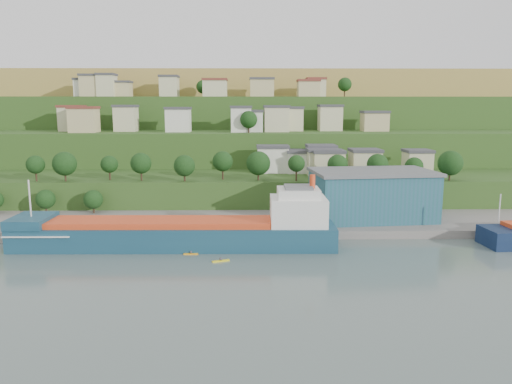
{
  "coord_description": "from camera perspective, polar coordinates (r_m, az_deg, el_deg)",
  "views": [
    {
      "loc": [
        8.38,
        -99.49,
        31.32
      ],
      "look_at": [
        10.18,
        15.0,
        11.54
      ],
      "focal_mm": 35.0,
      "sensor_mm": 36.0,
      "label": 1
    }
  ],
  "objects": [
    {
      "name": "kayak_yellow",
      "position": [
        102.87,
        -4.05,
        -7.79
      ],
      "size": [
        3.6,
        1.82,
        0.9
      ],
      "rotation": [
        0.0,
        0.0,
        0.35
      ],
      "color": "yellow",
      "rests_on": "ground"
    },
    {
      "name": "hillside",
      "position": [
        270.12,
        -2.67,
        3.15
      ],
      "size": [
        360.0,
        211.08,
        96.0
      ],
      "color": "#284719",
      "rests_on": "ground"
    },
    {
      "name": "dinghy",
      "position": [
        132.19,
        -23.21,
        -4.02
      ],
      "size": [
        3.83,
        2.31,
        0.72
      ],
      "primitive_type": "cube",
      "rotation": [
        0.0,
        0.0,
        -0.29
      ],
      "color": "silver",
      "rests_on": "pebble_beach"
    },
    {
      "name": "warehouse",
      "position": [
        134.33,
        13.12,
        -0.26
      ],
      "size": [
        32.81,
        22.12,
        12.8
      ],
      "rotation": [
        0.0,
        0.0,
        0.1
      ],
      "color": "#1F545E",
      "rests_on": "quay"
    },
    {
      "name": "ground",
      "position": [
        104.64,
        -5.5,
        -7.66
      ],
      "size": [
        500.0,
        500.0,
        0.0
      ],
      "primitive_type": "plane",
      "color": "#485753",
      "rests_on": "ground"
    },
    {
      "name": "quay",
      "position": [
        131.79,
        4.19,
        -3.97
      ],
      "size": [
        220.0,
        26.0,
        4.0
      ],
      "primitive_type": "cube",
      "color": "slate",
      "rests_on": "ground"
    },
    {
      "name": "cargo_ship_near",
      "position": [
        113.33,
        -8.07,
        -4.8
      ],
      "size": [
        71.76,
        12.03,
        18.42
      ],
      "rotation": [
        0.0,
        0.0,
        -0.01
      ],
      "color": "#14374B",
      "rests_on": "ground"
    },
    {
      "name": "kayak_orange",
      "position": [
        108.27,
        -7.45,
        -6.97
      ],
      "size": [
        3.14,
        0.68,
        0.78
      ],
      "rotation": [
        0.0,
        0.0,
        0.04
      ],
      "color": "#FEA416",
      "rests_on": "ground"
    }
  ]
}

